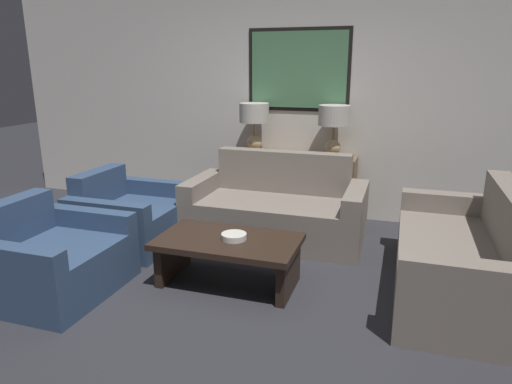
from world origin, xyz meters
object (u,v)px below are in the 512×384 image
at_px(table_lamp_left, 254,119).
at_px(armchair_near_camera, 51,260).
at_px(couch_by_side, 462,259).
at_px(table_lamp_right, 334,122).
at_px(console_table, 292,187).
at_px(couch_by_back_wall, 276,211).
at_px(decorative_bowl, 234,236).
at_px(armchair_near_back_wall, 129,218).
at_px(coffee_table, 228,251).

relative_size(table_lamp_left, armchair_near_camera, 0.58).
xyz_separation_m(couch_by_side, armchair_near_camera, (-3.09, -0.94, -0.03)).
bearing_deg(table_lamp_right, console_table, 180.00).
height_order(couch_by_back_wall, couch_by_side, same).
relative_size(console_table, armchair_near_camera, 1.46).
bearing_deg(couch_by_back_wall, decorative_bowl, -91.89).
relative_size(couch_by_side, armchair_near_camera, 1.81).
bearing_deg(armchair_near_back_wall, decorative_bowl, -22.04).
xyz_separation_m(couch_by_back_wall, armchair_near_back_wall, (-1.38, -0.59, -0.03)).
bearing_deg(armchair_near_back_wall, console_table, 42.61).
bearing_deg(armchair_near_camera, couch_by_back_wall, 50.67).
bearing_deg(armchair_near_back_wall, table_lamp_right, 34.60).
bearing_deg(coffee_table, decorative_bowl, 3.06).
height_order(console_table, couch_by_back_wall, couch_by_back_wall).
bearing_deg(armchair_near_camera, armchair_near_back_wall, 90.00).
xyz_separation_m(couch_by_side, coffee_table, (-1.80, -0.40, -0.00)).
height_order(table_lamp_left, table_lamp_right, same).
xyz_separation_m(console_table, table_lamp_right, (0.46, 0.00, 0.78)).
bearing_deg(table_lamp_left, couch_by_side, -33.15).
distance_m(console_table, armchair_near_back_wall, 1.88).
relative_size(console_table, decorative_bowl, 7.11).
xyz_separation_m(couch_by_back_wall, decorative_bowl, (-0.04, -1.13, 0.13)).
bearing_deg(table_lamp_left, armchair_near_camera, -111.29).
bearing_deg(armchair_near_camera, coffee_table, 22.91).
relative_size(table_lamp_left, coffee_table, 0.50).
relative_size(table_lamp_left, couch_by_back_wall, 0.32).
height_order(table_lamp_left, couch_by_side, table_lamp_left).
bearing_deg(decorative_bowl, couch_by_side, 12.73).
distance_m(couch_by_side, decorative_bowl, 1.80).
bearing_deg(couch_by_side, coffee_table, -167.53).
xyz_separation_m(coffee_table, decorative_bowl, (0.05, 0.00, 0.13)).
bearing_deg(table_lamp_right, table_lamp_left, 180.00).
relative_size(couch_by_back_wall, armchair_near_back_wall, 1.81).
height_order(table_lamp_left, coffee_table, table_lamp_left).
distance_m(table_lamp_right, couch_by_back_wall, 1.19).
bearing_deg(armchair_near_camera, couch_by_side, 16.98).
bearing_deg(decorative_bowl, coffee_table, -176.94).
relative_size(console_table, couch_by_back_wall, 0.81).
bearing_deg(table_lamp_left, armchair_near_back_wall, -125.95).
bearing_deg(decorative_bowl, table_lamp_left, 103.11).
bearing_deg(couch_by_back_wall, table_lamp_right, 55.85).
height_order(couch_by_side, decorative_bowl, couch_by_side).
distance_m(table_lamp_left, coffee_table, 2.04).
height_order(table_lamp_right, armchair_near_back_wall, table_lamp_right).
bearing_deg(couch_by_back_wall, table_lamp_left, 124.15).
xyz_separation_m(decorative_bowl, armchair_near_back_wall, (-1.34, 0.54, -0.16)).
bearing_deg(armchair_near_back_wall, couch_by_side, -2.75).
distance_m(console_table, couch_by_side, 2.22).
distance_m(couch_by_back_wall, couch_by_side, 1.86).
distance_m(console_table, table_lamp_right, 0.90).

